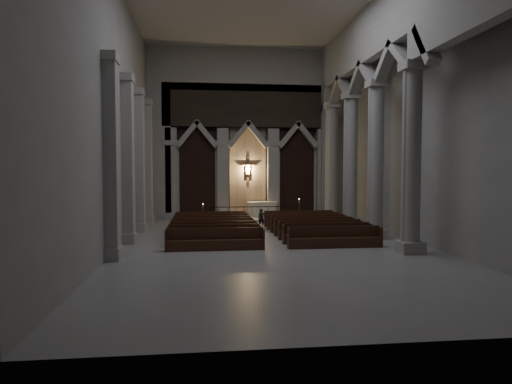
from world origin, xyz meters
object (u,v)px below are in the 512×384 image
altar_rail (252,212)px  candle_stand_left (203,218)px  altar (262,209)px  pews (264,230)px  worshipper (261,218)px  candle_stand_right (299,215)px

altar_rail → candle_stand_left: (-3.22, 0.07, -0.38)m
altar → candle_stand_left: candle_stand_left is taller
pews → candle_stand_left: bearing=117.3°
pews → worshipper: worshipper is taller
candle_stand_left → candle_stand_right: size_ratio=0.84×
candle_stand_left → candle_stand_right: (6.51, 0.33, 0.07)m
altar_rail → worshipper: size_ratio=5.01×
worshipper → pews: bearing=-92.7°
altar → candle_stand_right: candle_stand_right is taller
altar → altar_rail: altar is taller
candle_stand_left → worshipper: 4.34m
worshipper → altar_rail: bearing=100.2°
altar → candle_stand_left: 4.63m
candle_stand_left → pews: 7.00m
candle_stand_left → worshipper: (3.55, -2.49, 0.21)m
candle_stand_left → worshipper: size_ratio=1.15×
altar_rail → worshipper: bearing=-82.2°
candle_stand_right → pews: bearing=-116.7°
altar_rail → candle_stand_right: bearing=6.9°
altar_rail → candle_stand_right: size_ratio=3.66×
altar → candle_stand_left: bearing=-154.9°
altar_rail → pews: (-0.00, -6.15, -0.41)m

